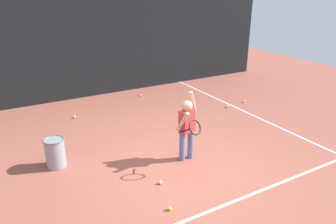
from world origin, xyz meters
The scene contains 15 objects.
ground_plane centered at (0.00, 0.00, 0.00)m, with size 20.00×20.00×0.00m, color #9E5142.
court_line_baseline centered at (0.00, -1.26, 0.00)m, with size 9.00×0.05×0.00m, color white.
court_line_sideline centered at (3.04, 1.00, 0.00)m, with size 0.05×9.00×0.00m, color white.
back_fence_windscreen centered at (0.00, 5.00, 1.66)m, with size 12.33×0.08×3.31m, color black.
fence_post_1 centered at (-2.01, 5.06, 1.73)m, with size 0.09×0.09×3.46m, color slate.
fence_post_2 centered at (2.01, 5.06, 1.73)m, with size 0.09×0.09×3.46m, color slate.
fence_post_3 centered at (6.02, 5.06, 1.73)m, with size 0.09×0.09×3.46m, color slate.
tennis_player centered at (0.27, 0.23, 0.73)m, with size 0.58×0.73×1.35m.
ball_hopper centered at (-1.99, 1.21, 0.29)m, with size 0.38×0.38×0.56m.
tennis_ball_0 centered at (3.52, 2.17, 0.03)m, with size 0.07×0.07×0.07m, color #CCE033.
tennis_ball_1 centered at (-0.79, -0.94, 0.03)m, with size 0.07×0.07×0.07m, color #CCE033.
tennis_ball_2 centered at (-0.58, -0.27, 0.03)m, with size 0.07×0.07×0.07m, color #CCE033.
tennis_ball_4 centered at (2.82, 2.10, 0.03)m, with size 0.07×0.07×0.07m, color #CCE033.
tennis_ball_5 centered at (1.14, 4.19, 0.03)m, with size 0.07×0.07×0.07m, color #CCE033.
tennis_ball_7 centered at (-1.09, 3.44, 0.03)m, with size 0.07×0.07×0.07m, color #CCE033.
Camera 1 is at (-2.77, -4.37, 3.15)m, focal length 34.23 mm.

